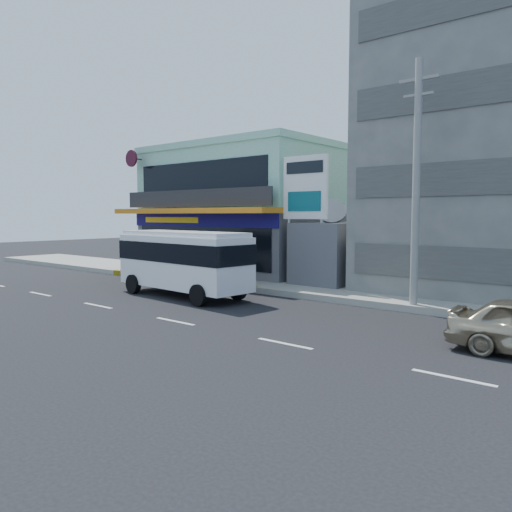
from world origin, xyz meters
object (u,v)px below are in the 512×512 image
Objects in this scene: utility_pole_near at (416,183)px; motorcycle_rider at (198,280)px; satellite_dish at (332,221)px; billboard at (305,195)px; shop_building at (252,214)px; minibus at (183,258)px.

motorcycle_rider is (-10.00, -2.40, -4.44)m from utility_pole_near.
satellite_dish reaches higher than motorcycle_rider.
satellite_dish is at bearing 74.48° from billboard.
minibus is (4.01, -9.92, -2.13)m from shop_building.
billboard reaches higher than motorcycle_rider.
satellite_dish is 7.17m from utility_pole_near.
satellite_dish reaches higher than minibus.
motorcycle_rider is (-3.50, -4.20, -4.21)m from billboard.
shop_building is 8.27× the size of satellite_dish.
utility_pole_near is at bearing -25.06° from shop_building.
billboard is at bearing -105.52° from satellite_dish.
utility_pole_near is at bearing 18.67° from minibus.
satellite_dish is 0.69× the size of motorcycle_rider.
motorcycle_rider is at bearing 90.81° from minibus.
minibus is at bearing -119.75° from satellite_dish.
utility_pole_near reaches higher than motorcycle_rider.
billboard is at bearing -32.32° from shop_building.
motorcycle_rider is at bearing -65.91° from shop_building.
billboard is 6.75m from utility_pole_near.
billboard is at bearing 164.52° from utility_pole_near.
shop_building is 15.50m from utility_pole_near.
minibus is (-3.99, -6.97, -1.71)m from satellite_dish.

